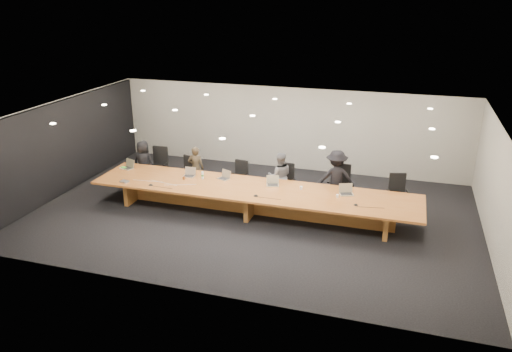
{
  "coord_description": "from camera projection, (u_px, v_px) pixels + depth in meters",
  "views": [
    {
      "loc": [
        3.8,
        -12.0,
        5.82
      ],
      "look_at": [
        0.0,
        0.3,
        1.0
      ],
      "focal_mm": 35.0,
      "sensor_mm": 36.0,
      "label": 1
    }
  ],
  "objects": [
    {
      "name": "laptop_c",
      "position": [
        223.0,
        175.0,
        14.19
      ],
      "size": [
        0.39,
        0.35,
        0.26
      ],
      "primitive_type": null,
      "rotation": [
        0.0,
        0.0,
        -0.42
      ],
      "color": "beige",
      "rests_on": "conference_table"
    },
    {
      "name": "ground",
      "position": [
        253.0,
        213.0,
        13.83
      ],
      "size": [
        12.0,
        12.0,
        0.0
      ],
      "primitive_type": "plane",
      "color": "black",
      "rests_on": "ground"
    },
    {
      "name": "chair_mid_left",
      "position": [
        239.0,
        177.0,
        15.03
      ],
      "size": [
        0.59,
        0.59,
        1.03
      ],
      "primitive_type": null,
      "rotation": [
        0.0,
        0.0,
        -0.15
      ],
      "color": "black",
      "rests_on": "ground"
    },
    {
      "name": "chair_mid_right",
      "position": [
        284.0,
        182.0,
        14.6
      ],
      "size": [
        0.6,
        0.6,
        1.09
      ],
      "primitive_type": null,
      "rotation": [
        0.0,
        0.0,
        -0.09
      ],
      "color": "black",
      "rests_on": "ground"
    },
    {
      "name": "water_bottle",
      "position": [
        203.0,
        175.0,
        14.2
      ],
      "size": [
        0.09,
        0.09,
        0.21
      ],
      "primitive_type": "cylinder",
      "rotation": [
        0.0,
        0.0,
        0.32
      ],
      "color": "silver",
      "rests_on": "conference_table"
    },
    {
      "name": "chair_far_right",
      "position": [
        398.0,
        194.0,
        13.74
      ],
      "size": [
        0.68,
        0.68,
        1.09
      ],
      "primitive_type": null,
      "rotation": [
        0.0,
        0.0,
        0.25
      ],
      "color": "black",
      "rests_on": "ground"
    },
    {
      "name": "lime_gadget",
      "position": [
        124.0,
        167.0,
        15.08
      ],
      "size": [
        0.18,
        0.13,
        0.03
      ],
      "primitive_type": "cube",
      "rotation": [
        0.0,
        0.0,
        -0.29
      ],
      "color": "#54D137",
      "rests_on": "notepad"
    },
    {
      "name": "chair_far_left",
      "position": [
        158.0,
        165.0,
        15.8
      ],
      "size": [
        0.63,
        0.63,
        1.19
      ],
      "primitive_type": null,
      "rotation": [
        0.0,
        0.0,
        0.04
      ],
      "color": "black",
      "rests_on": "ground"
    },
    {
      "name": "chair_left",
      "position": [
        185.0,
        173.0,
        15.41
      ],
      "size": [
        0.66,
        0.66,
        1.04
      ],
      "primitive_type": null,
      "rotation": [
        0.0,
        0.0,
        -0.3
      ],
      "color": "black",
      "rests_on": "ground"
    },
    {
      "name": "person_a",
      "position": [
        144.0,
        163.0,
        15.7
      ],
      "size": [
        0.71,
        0.47,
        1.43
      ],
      "primitive_type": "imported",
      "rotation": [
        0.0,
        0.0,
        3.16
      ],
      "color": "black",
      "rests_on": "ground"
    },
    {
      "name": "amber_mug",
      "position": [
        184.0,
        178.0,
        14.19
      ],
      "size": [
        0.09,
        0.09,
        0.09
      ],
      "primitive_type": "cylinder",
      "rotation": [
        0.0,
        0.0,
        -0.37
      ],
      "color": "brown",
      "rests_on": "conference_table"
    },
    {
      "name": "person_c",
      "position": [
        280.0,
        176.0,
        14.53
      ],
      "size": [
        0.83,
        0.73,
        1.44
      ],
      "primitive_type": "imported",
      "rotation": [
        0.0,
        0.0,
        3.44
      ],
      "color": "#58585B",
      "rests_on": "ground"
    },
    {
      "name": "chair_right",
      "position": [
        339.0,
        185.0,
        14.23
      ],
      "size": [
        0.68,
        0.68,
        1.19
      ],
      "primitive_type": null,
      "rotation": [
        0.0,
        0.0,
        -0.14
      ],
      "color": "black",
      "rests_on": "ground"
    },
    {
      "name": "left_wall_panel",
      "position": [
        65.0,
        147.0,
        14.99
      ],
      "size": [
        0.08,
        7.84,
        2.74
      ],
      "primitive_type": "cube",
      "color": "black",
      "rests_on": "ground"
    },
    {
      "name": "av_box",
      "position": [
        125.0,
        181.0,
        14.0
      ],
      "size": [
        0.26,
        0.21,
        0.03
      ],
      "primitive_type": "cube",
      "rotation": [
        0.0,
        0.0,
        -0.2
      ],
      "color": "#9E9EA2",
      "rests_on": "conference_table"
    },
    {
      "name": "laptop_a",
      "position": [
        127.0,
        164.0,
        15.02
      ],
      "size": [
        0.42,
        0.36,
        0.28
      ],
      "primitive_type": null,
      "rotation": [
        0.0,
        0.0,
        -0.36
      ],
      "color": "#BCB18F",
      "rests_on": "conference_table"
    },
    {
      "name": "laptop_e",
      "position": [
        347.0,
        190.0,
        13.1
      ],
      "size": [
        0.42,
        0.36,
        0.28
      ],
      "primitive_type": null,
      "rotation": [
        0.0,
        0.0,
        0.35
      ],
      "color": "#B8AB8C",
      "rests_on": "conference_table"
    },
    {
      "name": "paper_cup_far",
      "position": [
        337.0,
        196.0,
        12.95
      ],
      "size": [
        0.09,
        0.09,
        0.08
      ],
      "primitive_type": "cone",
      "rotation": [
        0.0,
        0.0,
        0.34
      ],
      "color": "white",
      "rests_on": "conference_table"
    },
    {
      "name": "person_b",
      "position": [
        196.0,
        168.0,
        15.32
      ],
      "size": [
        0.53,
        0.39,
        1.36
      ],
      "primitive_type": "imported",
      "rotation": [
        0.0,
        0.0,
        3.27
      ],
      "color": "#31281B",
      "rests_on": "ground"
    },
    {
      "name": "conference_table",
      "position": [
        253.0,
        196.0,
        13.65
      ],
      "size": [
        9.0,
        1.8,
        0.75
      ],
      "color": "#9A5421",
      "rests_on": "ground"
    },
    {
      "name": "mic_right",
      "position": [
        356.0,
        204.0,
        12.51
      ],
      "size": [
        0.13,
        0.13,
        0.03
      ],
      "primitive_type": "cone",
      "rotation": [
        0.0,
        0.0,
        -0.1
      ],
      "color": "black",
      "rests_on": "conference_table"
    },
    {
      "name": "mic_left",
      "position": [
        151.0,
        185.0,
        13.78
      ],
      "size": [
        0.15,
        0.15,
        0.03
      ],
      "primitive_type": "cone",
      "rotation": [
        0.0,
        0.0,
        -0.19
      ],
      "color": "black",
      "rests_on": "conference_table"
    },
    {
      "name": "mic_center",
      "position": [
        256.0,
        195.0,
        13.06
      ],
      "size": [
        0.16,
        0.16,
        0.03
      ],
      "primitive_type": "cone",
      "rotation": [
        0.0,
        0.0,
        0.27
      ],
      "color": "black",
      "rests_on": "conference_table"
    },
    {
      "name": "paper_cup_near",
      "position": [
        301.0,
        188.0,
        13.47
      ],
      "size": [
        0.09,
        0.09,
        0.09
      ],
      "primitive_type": "cone",
      "rotation": [
        0.0,
        0.0,
        0.28
      ],
      "color": "silver",
      "rests_on": "conference_table"
    },
    {
      "name": "notepad",
      "position": [
        124.0,
        168.0,
        15.09
      ],
      "size": [
        0.29,
        0.26,
        0.01
      ],
      "primitive_type": "cube",
      "rotation": [
        0.0,
        0.0,
        -0.42
      ],
      "color": "white",
      "rests_on": "conference_table"
    },
    {
      "name": "laptop_b",
      "position": [
        189.0,
        172.0,
        14.38
      ],
      "size": [
        0.33,
        0.24,
        0.26
      ],
      "primitive_type": null,
      "rotation": [
        0.0,
        0.0,
        0.0
      ],
      "color": "#C6B198",
      "rests_on": "conference_table"
    },
    {
      "name": "person_d",
      "position": [
        336.0,
        178.0,
        14.09
      ],
      "size": [
        1.18,
        0.86,
        1.64
      ],
      "primitive_type": "imported",
      "rotation": [
        0.0,
        0.0,
        3.4
      ],
      "color": "black",
      "rests_on": "ground"
    },
    {
      "name": "back_wall",
      "position": [
        288.0,
        128.0,
        16.92
      ],
      "size": [
        12.0,
        0.02,
        2.8
      ],
      "primitive_type": "cube",
      "color": "beige",
      "rests_on": "ground"
    },
    {
      "name": "laptop_d",
      "position": [
        273.0,
        181.0,
        13.72
      ],
      "size": [
        0.39,
        0.33,
        0.27
      ],
      "primitive_type": null,
      "rotation": [
        0.0,
        0.0,
        0.29
      ],
      "color": "#C0B592",
      "rests_on": "conference_table"
    }
  ]
}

